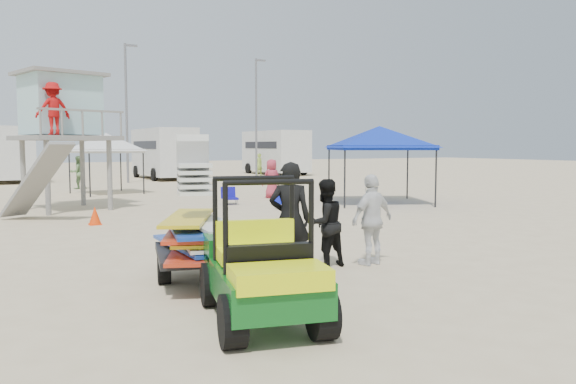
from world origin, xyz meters
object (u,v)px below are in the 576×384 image
surf_trailer (197,229)px  lifeguard_tower (61,110)px  utility_cart (261,257)px  canopy_blue (379,130)px  man_left (290,219)px

surf_trailer → lifeguard_tower: lifeguard_tower is taller
utility_cart → canopy_blue: size_ratio=0.56×
surf_trailer → canopy_blue: 13.31m
utility_cart → man_left: man_left is taller
man_left → lifeguard_tower: lifeguard_tower is taller
lifeguard_tower → canopy_blue: size_ratio=1.00×
man_left → canopy_blue: bearing=-105.7°
utility_cart → man_left: 2.54m
surf_trailer → utility_cart: bearing=-90.1°
lifeguard_tower → canopy_blue: (10.68, -3.31, -0.60)m
man_left → lifeguard_tower: (-2.06, 12.02, 2.39)m
surf_trailer → lifeguard_tower: size_ratio=0.55×
man_left → canopy_blue: canopy_blue is taller
surf_trailer → man_left: size_ratio=1.29×
surf_trailer → man_left: surf_trailer is taller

